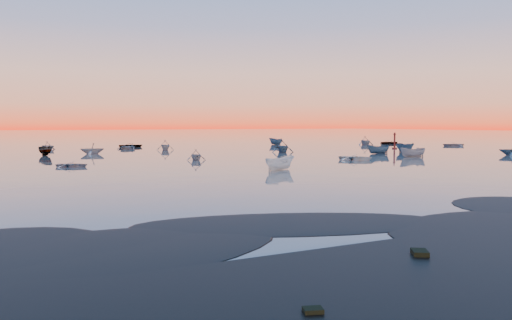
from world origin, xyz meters
TOP-DOWN VIEW (x-y plane):
  - ground at (0.00, 100.00)m, footprint 600.00×600.00m
  - mud_lobes at (0.00, -1.00)m, footprint 140.00×6.00m
  - moored_fleet at (0.00, 53.00)m, footprint 124.00×58.00m
  - boat_near_center at (1.72, 25.15)m, footprint 3.04×4.37m
  - channel_marker at (42.14, 53.26)m, footprint 0.90×0.90m

SIDE VIEW (x-z plane):
  - ground at x=0.00m, z-range 0.00..0.00m
  - moored_fleet at x=0.00m, z-range -0.60..0.60m
  - boat_near_center at x=1.72m, z-range -0.70..0.70m
  - mud_lobes at x=0.00m, z-range -0.03..0.05m
  - channel_marker at x=42.14m, z-range -0.34..2.87m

